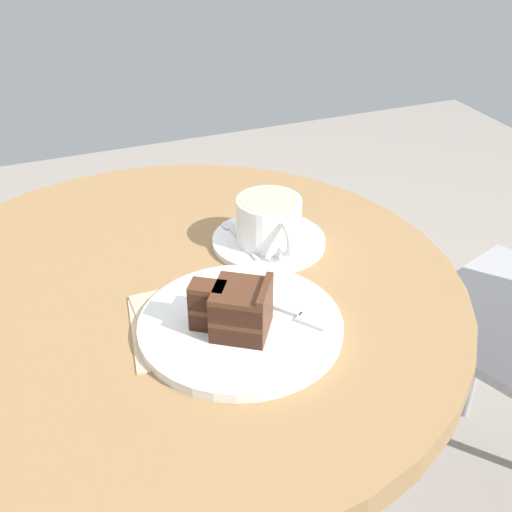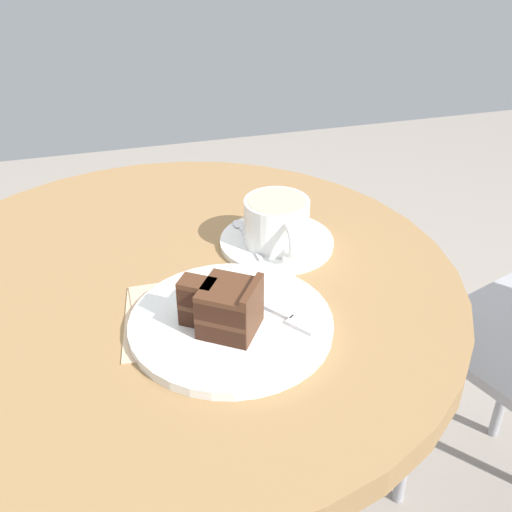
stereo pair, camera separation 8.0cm
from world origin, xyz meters
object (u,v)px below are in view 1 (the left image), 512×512
teaspoon (236,235)px  fork (286,310)px  napkin (194,320)px  cake_plate (241,325)px  saucer (269,241)px  coffee_cup (269,220)px  cake_slice (237,309)px

teaspoon → fork: bearing=174.4°
napkin → cake_plate: bearing=53.1°
saucer → cake_plate: (0.16, -0.10, 0.00)m
teaspoon → cake_plate: size_ratio=0.48×
saucer → fork: fork is taller
coffee_cup → fork: 0.17m
coffee_cup → teaspoon: bearing=-129.1°
fork → napkin: size_ratio=0.80×
cake_plate → cake_slice: cake_slice is taller
cake_plate → napkin: bearing=-126.9°
coffee_cup → napkin: coffee_cup is taller
teaspoon → fork: size_ratio=0.91×
saucer → cake_slice: size_ratio=1.63×
cake_slice → napkin: (-0.05, -0.04, -0.04)m
fork → napkin: 0.11m
coffee_cup → cake_slice: 0.20m
cake_plate → fork: (0.00, 0.06, 0.01)m
cake_slice → fork: cake_slice is taller
saucer → teaspoon: size_ratio=1.39×
teaspoon → fork: (0.19, -0.01, 0.00)m
cake_plate → fork: size_ratio=1.88×
saucer → cake_slice: bearing=-32.6°
coffee_cup → napkin: bearing=-50.6°
coffee_cup → cake_plate: 0.19m
coffee_cup → cake_slice: size_ratio=1.24×
cake_slice → saucer: bearing=147.4°
fork → saucer: bearing=127.0°
saucer → fork: 0.17m
saucer → teaspoon: 0.05m
cake_slice → napkin: bearing=-142.0°
coffee_cup → fork: (0.16, -0.05, -0.03)m
napkin → saucer: bearing=130.7°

